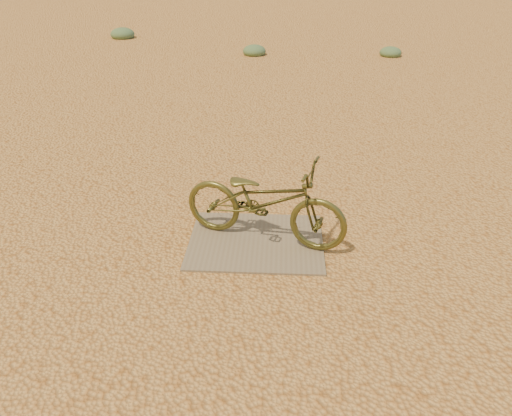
{
  "coord_description": "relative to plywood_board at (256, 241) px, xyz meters",
  "views": [
    {
      "loc": [
        0.62,
        -4.42,
        2.79
      ],
      "look_at": [
        0.38,
        -0.08,
        0.4
      ],
      "focal_mm": 35.0,
      "sensor_mm": 36.0,
      "label": 1
    }
  ],
  "objects": [
    {
      "name": "bicycle",
      "position": [
        0.08,
        0.04,
        0.45
      ],
      "size": [
        1.78,
        1.04,
        0.89
      ],
      "primitive_type": "imported",
      "rotation": [
        0.0,
        0.0,
        1.28
      ],
      "color": "#4A471D",
      "rests_on": "plywood_board"
    },
    {
      "name": "plywood_board",
      "position": [
        0.0,
        0.0,
        0.0
      ],
      "size": [
        1.37,
        1.11,
        0.02
      ],
      "primitive_type": "cube",
      "color": "#6C5F4A",
      "rests_on": "ground"
    },
    {
      "name": "ground",
      "position": [
        -0.38,
        0.08,
        -0.01
      ],
      "size": [
        120.0,
        120.0,
        0.0
      ],
      "primitive_type": "plane",
      "color": "tan",
      "rests_on": "ground"
    },
    {
      "name": "kale_c",
      "position": [
        -4.72,
        11.35,
        -0.01
      ],
      "size": [
        0.72,
        0.72,
        0.4
      ],
      "primitive_type": "ellipsoid",
      "color": "#5B734A",
      "rests_on": "ground"
    },
    {
      "name": "kale_b",
      "position": [
        3.01,
        9.18,
        -0.01
      ],
      "size": [
        0.56,
        0.56,
        0.31
      ],
      "primitive_type": "ellipsoid",
      "color": "#5B734A",
      "rests_on": "ground"
    },
    {
      "name": "kale_a",
      "position": [
        -0.55,
        9.14,
        -0.01
      ],
      "size": [
        0.61,
        0.61,
        0.33
      ],
      "primitive_type": "ellipsoid",
      "color": "#5B734A",
      "rests_on": "ground"
    }
  ]
}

